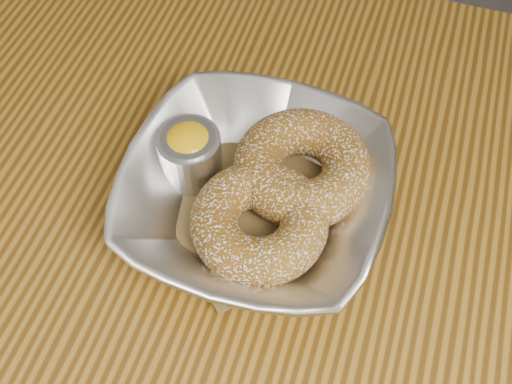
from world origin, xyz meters
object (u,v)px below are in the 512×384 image
(donut_back, at_px, (302,167))
(table, at_px, (143,301))
(donut_front, at_px, (259,222))
(ramekin, at_px, (190,153))
(serving_bowl, at_px, (256,194))

(donut_back, bearing_deg, table, -137.68)
(table, xyz_separation_m, donut_back, (0.12, 0.11, 0.13))
(donut_front, xyz_separation_m, ramekin, (-0.08, 0.04, 0.01))
(donut_back, distance_m, donut_front, 0.06)
(serving_bowl, distance_m, donut_back, 0.05)
(table, relative_size, donut_front, 10.77)
(serving_bowl, xyz_separation_m, donut_back, (0.03, 0.04, 0.00))
(serving_bowl, distance_m, donut_front, 0.03)
(table, distance_m, donut_front, 0.17)
(donut_front, bearing_deg, serving_bowl, 112.99)
(donut_front, bearing_deg, ramekin, 150.33)
(table, xyz_separation_m, ramekin, (0.03, 0.09, 0.14))
(ramekin, bearing_deg, serving_bowl, -14.61)
(donut_back, bearing_deg, ramekin, -168.52)
(table, height_order, serving_bowl, serving_bowl)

